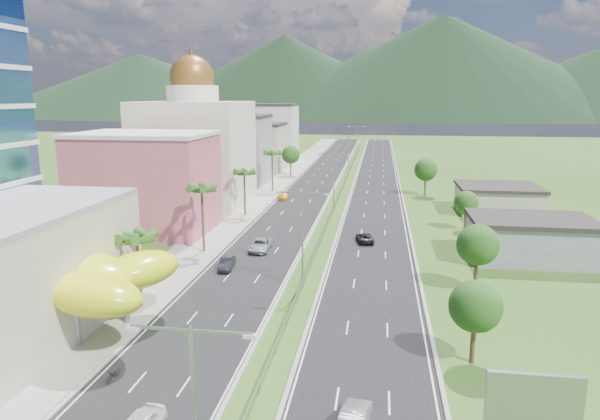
% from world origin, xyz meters
% --- Properties ---
extents(ground, '(500.00, 500.00, 0.00)m').
position_xyz_m(ground, '(0.00, 0.00, 0.00)').
color(ground, '#2D5119').
rests_on(ground, ground).
extents(road_left, '(11.00, 260.00, 0.04)m').
position_xyz_m(road_left, '(-7.50, 90.00, 0.02)').
color(road_left, black).
rests_on(road_left, ground).
extents(road_right, '(11.00, 260.00, 0.04)m').
position_xyz_m(road_right, '(7.50, 90.00, 0.02)').
color(road_right, black).
rests_on(road_right, ground).
extents(sidewalk_left, '(7.00, 260.00, 0.12)m').
position_xyz_m(sidewalk_left, '(-17.00, 90.00, 0.06)').
color(sidewalk_left, gray).
rests_on(sidewalk_left, ground).
extents(median_guardrail, '(0.10, 216.06, 0.76)m').
position_xyz_m(median_guardrail, '(0.00, 71.99, 0.62)').
color(median_guardrail, gray).
rests_on(median_guardrail, ground).
extents(streetlight_median_a, '(6.04, 0.25, 11.00)m').
position_xyz_m(streetlight_median_a, '(0.00, -25.00, 6.75)').
color(streetlight_median_a, gray).
rests_on(streetlight_median_a, ground).
extents(streetlight_median_b, '(6.04, 0.25, 11.00)m').
position_xyz_m(streetlight_median_b, '(0.00, 10.00, 6.75)').
color(streetlight_median_b, gray).
rests_on(streetlight_median_b, ground).
extents(streetlight_median_c, '(6.04, 0.25, 11.00)m').
position_xyz_m(streetlight_median_c, '(0.00, 50.00, 6.75)').
color(streetlight_median_c, gray).
rests_on(streetlight_median_c, ground).
extents(streetlight_median_d, '(6.04, 0.25, 11.00)m').
position_xyz_m(streetlight_median_d, '(0.00, 95.00, 6.75)').
color(streetlight_median_d, gray).
rests_on(streetlight_median_d, ground).
extents(streetlight_median_e, '(6.04, 0.25, 11.00)m').
position_xyz_m(streetlight_median_e, '(0.00, 140.00, 6.75)').
color(streetlight_median_e, gray).
rests_on(streetlight_median_e, ground).
extents(lime_canopy, '(18.00, 15.00, 7.40)m').
position_xyz_m(lime_canopy, '(-20.00, -4.00, 4.99)').
color(lime_canopy, '#D1DD15').
rests_on(lime_canopy, ground).
extents(pink_shophouse, '(20.00, 15.00, 15.00)m').
position_xyz_m(pink_shophouse, '(-28.00, 32.00, 7.50)').
color(pink_shophouse, '#CA535E').
rests_on(pink_shophouse, ground).
extents(domed_building, '(20.00, 20.00, 28.70)m').
position_xyz_m(domed_building, '(-28.00, 55.00, 11.35)').
color(domed_building, beige).
rests_on(domed_building, ground).
extents(midrise_grey, '(16.00, 15.00, 16.00)m').
position_xyz_m(midrise_grey, '(-27.00, 80.00, 8.00)').
color(midrise_grey, gray).
rests_on(midrise_grey, ground).
extents(midrise_beige, '(16.00, 15.00, 13.00)m').
position_xyz_m(midrise_beige, '(-27.00, 102.00, 6.50)').
color(midrise_beige, '#BEAF9C').
rests_on(midrise_beige, ground).
extents(midrise_white, '(16.00, 15.00, 18.00)m').
position_xyz_m(midrise_white, '(-27.00, 125.00, 9.00)').
color(midrise_white, silver).
rests_on(midrise_white, ground).
extents(billboard, '(5.20, 0.35, 6.20)m').
position_xyz_m(billboard, '(17.00, -18.00, 4.42)').
color(billboard, gray).
rests_on(billboard, ground).
extents(shed_near, '(15.00, 10.00, 5.00)m').
position_xyz_m(shed_near, '(28.00, 25.00, 2.50)').
color(shed_near, gray).
rests_on(shed_near, ground).
extents(shed_far, '(14.00, 12.00, 4.40)m').
position_xyz_m(shed_far, '(30.00, 55.00, 2.20)').
color(shed_far, '#BEAF9C').
rests_on(shed_far, ground).
extents(palm_tree_b, '(3.60, 3.60, 8.10)m').
position_xyz_m(palm_tree_b, '(-15.50, 2.00, 7.06)').
color(palm_tree_b, '#47301C').
rests_on(palm_tree_b, ground).
extents(palm_tree_c, '(3.60, 3.60, 9.60)m').
position_xyz_m(palm_tree_c, '(-15.50, 22.00, 8.50)').
color(palm_tree_c, '#47301C').
rests_on(palm_tree_c, ground).
extents(palm_tree_d, '(3.60, 3.60, 8.60)m').
position_xyz_m(palm_tree_d, '(-15.50, 45.00, 7.54)').
color(palm_tree_d, '#47301C').
rests_on(palm_tree_d, ground).
extents(palm_tree_e, '(3.60, 3.60, 9.40)m').
position_xyz_m(palm_tree_e, '(-15.50, 70.00, 8.31)').
color(palm_tree_e, '#47301C').
rests_on(palm_tree_e, ground).
extents(leafy_tree_lfar, '(4.90, 4.90, 8.05)m').
position_xyz_m(leafy_tree_lfar, '(-15.50, 95.00, 5.58)').
color(leafy_tree_lfar, '#47301C').
rests_on(leafy_tree_lfar, ground).
extents(leafy_tree_ra, '(4.20, 4.20, 6.90)m').
position_xyz_m(leafy_tree_ra, '(16.00, -5.00, 4.78)').
color(leafy_tree_ra, '#47301C').
rests_on(leafy_tree_ra, ground).
extents(leafy_tree_rb, '(4.55, 4.55, 7.47)m').
position_xyz_m(leafy_tree_rb, '(19.00, 12.00, 5.18)').
color(leafy_tree_rb, '#47301C').
rests_on(leafy_tree_rb, ground).
extents(leafy_tree_rc, '(3.85, 3.85, 6.33)m').
position_xyz_m(leafy_tree_rc, '(22.00, 40.00, 4.37)').
color(leafy_tree_rc, '#47301C').
rests_on(leafy_tree_rc, ground).
extents(leafy_tree_rd, '(4.90, 4.90, 8.05)m').
position_xyz_m(leafy_tree_rd, '(18.00, 70.00, 5.58)').
color(leafy_tree_rd, '#47301C').
rests_on(leafy_tree_rd, ground).
extents(mountain_ridge, '(860.00, 140.00, 90.00)m').
position_xyz_m(mountain_ridge, '(60.00, 450.00, 0.00)').
color(mountain_ridge, black).
rests_on(mountain_ridge, ground).
extents(car_dark_left, '(2.04, 4.59, 1.46)m').
position_xyz_m(car_dark_left, '(-10.17, 14.97, 0.77)').
color(car_dark_left, black).
rests_on(car_dark_left, road_left).
extents(car_silver_mid_left, '(2.64, 5.71, 1.59)m').
position_xyz_m(car_silver_mid_left, '(-7.81, 23.51, 0.83)').
color(car_silver_mid_left, '#979A9E').
rests_on(car_silver_mid_left, road_left).
extents(car_yellow_far_left, '(2.51, 5.00, 1.39)m').
position_xyz_m(car_yellow_far_left, '(-11.44, 61.03, 0.74)').
color(car_yellow_far_left, gold).
rests_on(car_yellow_far_left, road_left).
extents(car_silver_right, '(2.28, 4.88, 1.55)m').
position_xyz_m(car_silver_right, '(7.05, -15.44, 0.81)').
color(car_silver_right, '#999CA0').
rests_on(car_silver_right, road_right).
extents(car_dark_far_right, '(3.00, 5.10, 1.33)m').
position_xyz_m(car_dark_far_right, '(6.32, 30.09, 0.71)').
color(car_dark_far_right, black).
rests_on(car_dark_far_right, road_right).
extents(motorcycle, '(0.59, 1.78, 1.13)m').
position_xyz_m(motorcycle, '(-11.28, -11.89, 0.60)').
color(motorcycle, black).
rests_on(motorcycle, road_left).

